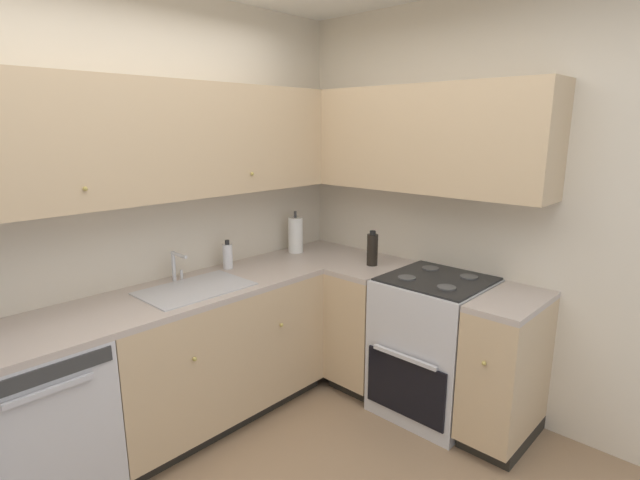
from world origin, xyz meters
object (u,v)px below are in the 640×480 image
paper_towel_roll (295,235)px  oil_bottle (372,249)px  soap_bottle (228,256)px  dishwasher (35,424)px  oven_range (434,344)px

paper_towel_roll → oil_bottle: size_ratio=1.35×
soap_bottle → paper_towel_roll: size_ratio=0.60×
dishwasher → oven_range: (2.04, -0.98, 0.03)m
soap_bottle → dishwasher: bearing=-172.1°
dishwasher → soap_bottle: 1.42m
dishwasher → oven_range: bearing=-25.6°
oven_range → soap_bottle: (-0.75, 1.16, 0.52)m
dishwasher → oil_bottle: 2.16m
dishwasher → oven_range: size_ratio=0.82×
soap_bottle → oil_bottle: 0.98m
dishwasher → oil_bottle: oil_bottle is taller
oven_range → oil_bottle: oil_bottle is taller
paper_towel_roll → oil_bottle: bearing=-79.9°
dishwasher → oil_bottle: size_ratio=3.55×
dishwasher → paper_towel_roll: bearing=4.8°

